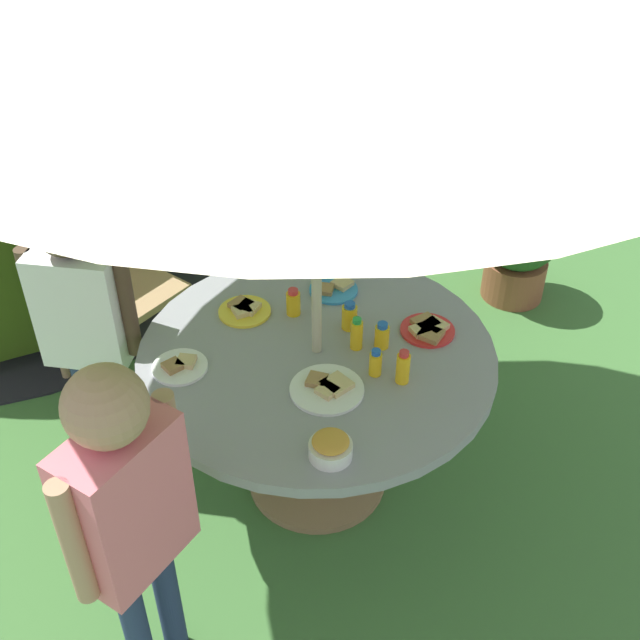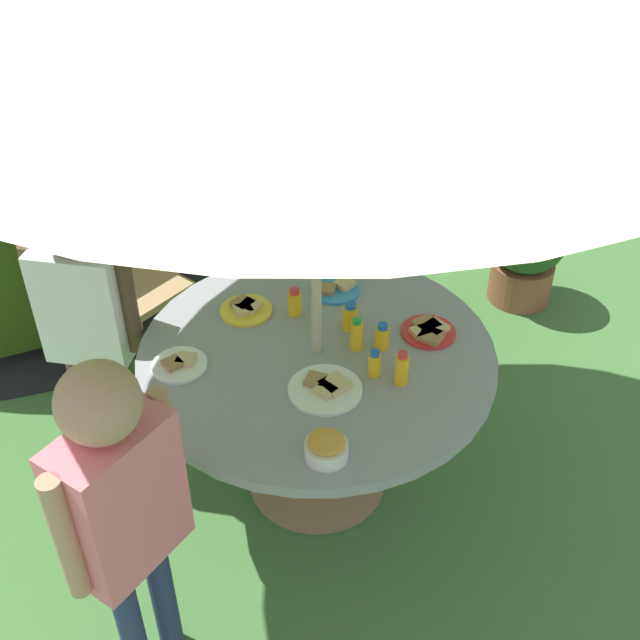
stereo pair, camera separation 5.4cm
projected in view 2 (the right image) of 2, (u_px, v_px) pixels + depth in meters
ground_plane at (317, 481)px, 3.31m from camera, size 10.00×10.00×0.02m
hedge_backdrop at (180, 12)px, 4.98m from camera, size 9.00×0.70×2.11m
garden_table at (317, 379)px, 2.96m from camera, size 1.31×1.31×0.70m
wooden_chair at (103, 263)px, 3.55m from camera, size 0.66×0.66×1.05m
potted_plant at (527, 246)px, 4.14m from camera, size 0.42×0.42×0.62m
child_in_yellow_shirt at (319, 211)px, 3.60m from camera, size 0.25×0.38×1.16m
child_in_white_shirt at (84, 304)px, 2.94m from camera, size 0.38×0.31×1.24m
child_in_pink_shirt at (121, 498)px, 2.17m from camera, size 0.38×0.36×1.30m
snack_bowl at (326, 447)px, 2.43m from camera, size 0.14×0.14×0.08m
plate_mid_right at (180, 364)px, 2.79m from camera, size 0.20×0.20×0.03m
plate_back_edge at (336, 289)px, 3.16m from camera, size 0.20×0.20×0.03m
plate_far_left at (326, 388)px, 2.69m from camera, size 0.26×0.26×0.03m
plate_front_edge at (246, 309)px, 3.05m from camera, size 0.20×0.20×0.03m
plate_near_left at (429, 331)px, 2.94m from camera, size 0.21×0.21×0.03m
juice_bottle_near_right at (350, 317)px, 2.94m from camera, size 0.06×0.06×0.11m
juice_bottle_far_right at (374, 364)px, 2.73m from camera, size 0.05×0.05×0.11m
juice_bottle_center_front at (402, 369)px, 2.69m from camera, size 0.05×0.05×0.13m
juice_bottle_center_back at (357, 335)px, 2.84m from camera, size 0.05×0.05×0.13m
juice_bottle_mid_left at (382, 337)px, 2.85m from camera, size 0.05×0.05×0.11m
juice_bottle_spot_a at (295, 302)px, 3.02m from camera, size 0.06×0.06×0.11m
cup_near at (355, 256)px, 3.30m from camera, size 0.06×0.06×0.07m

